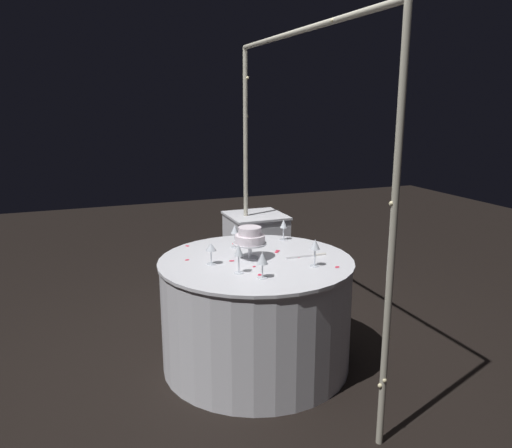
{
  "coord_description": "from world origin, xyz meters",
  "views": [
    {
      "loc": [
        2.93,
        -1.14,
        1.75
      ],
      "look_at": [
        0.0,
        0.0,
        0.99
      ],
      "focal_mm": 35.09,
      "sensor_mm": 36.0,
      "label": 1
    }
  ],
  "objects_px": {
    "cake_knife": "(309,256)",
    "wine_glass_2": "(284,225)",
    "wine_glass_3": "(262,259)",
    "wine_glass_1": "(211,248)",
    "wine_glass_0": "(239,252)",
    "wine_glass_5": "(235,231)",
    "main_table": "(256,312)",
    "tiered_cake": "(250,238)",
    "wine_glass_4": "(315,246)",
    "side_table": "(256,258)",
    "decorative_arch": "(300,153)"
  },
  "relations": [
    {
      "from": "main_table",
      "to": "wine_glass_1",
      "type": "xyz_separation_m",
      "value": [
        -0.01,
        -0.3,
        0.48
      ]
    },
    {
      "from": "decorative_arch",
      "to": "wine_glass_0",
      "type": "xyz_separation_m",
      "value": [
        0.21,
        -0.5,
        -0.56
      ]
    },
    {
      "from": "wine_glass_1",
      "to": "wine_glass_3",
      "type": "relative_size",
      "value": 0.88
    },
    {
      "from": "cake_knife",
      "to": "wine_glass_2",
      "type": "bearing_deg",
      "value": 177.86
    },
    {
      "from": "wine_glass_0",
      "to": "tiered_cake",
      "type": "bearing_deg",
      "value": 146.56
    },
    {
      "from": "wine_glass_2",
      "to": "cake_knife",
      "type": "height_order",
      "value": "wine_glass_2"
    },
    {
      "from": "main_table",
      "to": "wine_glass_0",
      "type": "distance_m",
      "value": 0.58
    },
    {
      "from": "main_table",
      "to": "wine_glass_2",
      "type": "height_order",
      "value": "wine_glass_2"
    },
    {
      "from": "wine_glass_4",
      "to": "tiered_cake",
      "type": "bearing_deg",
      "value": -132.93
    },
    {
      "from": "main_table",
      "to": "tiered_cake",
      "type": "xyz_separation_m",
      "value": [
        -0.04,
        -0.03,
        0.52
      ]
    },
    {
      "from": "decorative_arch",
      "to": "wine_glass_2",
      "type": "xyz_separation_m",
      "value": [
        -0.38,
        0.07,
        -0.58
      ]
    },
    {
      "from": "wine_glass_1",
      "to": "wine_glass_4",
      "type": "height_order",
      "value": "wine_glass_4"
    },
    {
      "from": "side_table",
      "to": "main_table",
      "type": "bearing_deg",
      "value": -21.16
    },
    {
      "from": "decorative_arch",
      "to": "wine_glass_0",
      "type": "relative_size",
      "value": 12.23
    },
    {
      "from": "cake_knife",
      "to": "wine_glass_5",
      "type": "bearing_deg",
      "value": -134.5
    },
    {
      "from": "wine_glass_3",
      "to": "cake_knife",
      "type": "relative_size",
      "value": 0.54
    },
    {
      "from": "wine_glass_1",
      "to": "wine_glass_3",
      "type": "distance_m",
      "value": 0.42
    },
    {
      "from": "wine_glass_1",
      "to": "wine_glass_4",
      "type": "xyz_separation_m",
      "value": [
        0.28,
        0.6,
        0.03
      ]
    },
    {
      "from": "wine_glass_2",
      "to": "wine_glass_3",
      "type": "bearing_deg",
      "value": -32.54
    },
    {
      "from": "decorative_arch",
      "to": "cake_knife",
      "type": "bearing_deg",
      "value": 38.55
    },
    {
      "from": "wine_glass_4",
      "to": "cake_knife",
      "type": "relative_size",
      "value": 0.6
    },
    {
      "from": "main_table",
      "to": "wine_glass_1",
      "type": "relative_size",
      "value": 9.17
    },
    {
      "from": "decorative_arch",
      "to": "cake_knife",
      "type": "distance_m",
      "value": 0.69
    },
    {
      "from": "wine_glass_4",
      "to": "cake_knife",
      "type": "distance_m",
      "value": 0.25
    },
    {
      "from": "wine_glass_1",
      "to": "tiered_cake",
      "type": "bearing_deg",
      "value": 95.34
    },
    {
      "from": "wine_glass_1",
      "to": "wine_glass_5",
      "type": "height_order",
      "value": "wine_glass_5"
    },
    {
      "from": "side_table",
      "to": "cake_knife",
      "type": "xyz_separation_m",
      "value": [
        1.11,
        -0.05,
        0.35
      ]
    },
    {
      "from": "tiered_cake",
      "to": "wine_glass_0",
      "type": "distance_m",
      "value": 0.3
    },
    {
      "from": "side_table",
      "to": "wine_glass_4",
      "type": "distance_m",
      "value": 1.39
    },
    {
      "from": "wine_glass_3",
      "to": "cake_knife",
      "type": "distance_m",
      "value": 0.54
    },
    {
      "from": "main_table",
      "to": "tiered_cake",
      "type": "height_order",
      "value": "tiered_cake"
    },
    {
      "from": "tiered_cake",
      "to": "wine_glass_2",
      "type": "relative_size",
      "value": 1.41
    },
    {
      "from": "wine_glass_1",
      "to": "wine_glass_0",
      "type": "bearing_deg",
      "value": 25.45
    },
    {
      "from": "main_table",
      "to": "wine_glass_3",
      "type": "xyz_separation_m",
      "value": [
        0.35,
        -0.1,
        0.49
      ]
    },
    {
      "from": "side_table",
      "to": "tiered_cake",
      "type": "bearing_deg",
      "value": -23.3
    },
    {
      "from": "decorative_arch",
      "to": "wine_glass_5",
      "type": "relative_size",
      "value": 13.27
    },
    {
      "from": "main_table",
      "to": "wine_glass_3",
      "type": "bearing_deg",
      "value": -15.3
    },
    {
      "from": "decorative_arch",
      "to": "tiered_cake",
      "type": "xyz_separation_m",
      "value": [
        -0.04,
        -0.33,
        -0.55
      ]
    },
    {
      "from": "main_table",
      "to": "cake_knife",
      "type": "distance_m",
      "value": 0.52
    },
    {
      "from": "wine_glass_0",
      "to": "wine_glass_5",
      "type": "height_order",
      "value": "wine_glass_0"
    },
    {
      "from": "side_table",
      "to": "wine_glass_4",
      "type": "height_order",
      "value": "wine_glass_4"
    },
    {
      "from": "wine_glass_3",
      "to": "cake_knife",
      "type": "height_order",
      "value": "wine_glass_3"
    },
    {
      "from": "wine_glass_0",
      "to": "wine_glass_2",
      "type": "distance_m",
      "value": 0.82
    },
    {
      "from": "wine_glass_2",
      "to": "wine_glass_3",
      "type": "relative_size",
      "value": 0.97
    },
    {
      "from": "decorative_arch",
      "to": "wine_glass_4",
      "type": "distance_m",
      "value": 0.61
    },
    {
      "from": "tiered_cake",
      "to": "wine_glass_4",
      "type": "bearing_deg",
      "value": 47.07
    },
    {
      "from": "main_table",
      "to": "tiered_cake",
      "type": "bearing_deg",
      "value": -142.25
    },
    {
      "from": "wine_glass_0",
      "to": "wine_glass_1",
      "type": "height_order",
      "value": "wine_glass_0"
    },
    {
      "from": "tiered_cake",
      "to": "wine_glass_4",
      "type": "xyz_separation_m",
      "value": [
        0.3,
        0.32,
        -0.01
      ]
    },
    {
      "from": "wine_glass_4",
      "to": "wine_glass_5",
      "type": "height_order",
      "value": "wine_glass_4"
    }
  ]
}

